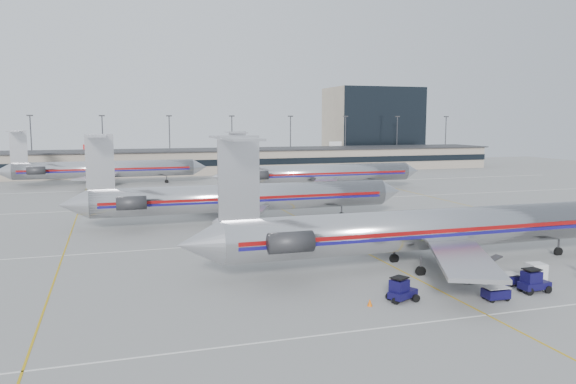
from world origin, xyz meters
name	(u,v)px	position (x,y,z in m)	size (l,w,h in m)	color
ground	(374,257)	(0.00, 0.00, 0.00)	(260.00, 260.00, 0.00)	gray
apron_markings	(336,237)	(0.00, 10.00, 0.01)	(160.00, 0.15, 0.02)	silver
terminal	(210,161)	(0.00, 97.97, 3.16)	(162.00, 17.00, 6.25)	gray
light_mast_row	(201,139)	(0.00, 112.00, 8.58)	(163.60, 0.40, 15.28)	#38383D
distant_building	(372,124)	(62.00, 128.00, 12.50)	(30.00, 20.00, 25.00)	tan
jet_foreground	(427,229)	(2.98, -5.03, 3.64)	(47.89, 28.20, 12.54)	#B7B7BC
jet_second_row	(239,197)	(-8.93, 22.30, 3.52)	(46.38, 27.31, 12.14)	#B7B7BC
jet_third_row	(317,173)	(13.53, 52.56, 3.43)	(43.19, 26.56, 11.81)	#B7B7BC
jet_back_row	(102,169)	(-26.97, 75.71, 3.44)	(43.36, 26.67, 11.86)	#B7B7BC
tug_left	(401,290)	(-4.31, -13.45, 0.87)	(2.62, 2.08, 1.90)	#0C0936
tug_center	(533,282)	(6.80, -14.65, 0.90)	(2.47, 1.33, 1.97)	#0C0936
cart_inner	(496,293)	(2.76, -15.35, 0.56)	(1.88, 1.32, 1.05)	#0C0936
cart_outer	(507,279)	(6.17, -12.37, 0.54)	(1.79, 1.23, 1.02)	#0C0936
uld_container	(536,273)	(8.83, -12.68, 0.88)	(1.82, 1.58, 1.74)	#2D2D30
belt_loader	(479,275)	(4.71, -10.59, 0.56)	(4.03, 1.57, 2.09)	#A5A5A5
ramp_worker_near	(450,269)	(2.76, -9.17, 0.85)	(0.62, 0.41, 1.70)	#BDE415
cone_left	(370,302)	(-7.06, -13.74, 0.27)	(0.40, 0.40, 0.54)	#E35B07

